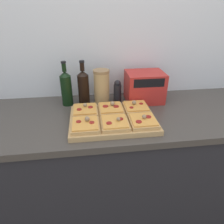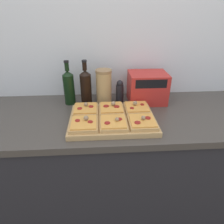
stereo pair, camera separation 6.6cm
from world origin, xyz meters
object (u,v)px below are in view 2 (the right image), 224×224
(pepper_mill, at_px, (120,92))
(toaster_oven, at_px, (147,88))
(olive_oil_bottle, at_px, (69,87))
(wine_bottle, at_px, (86,86))
(grain_jar_tall, at_px, (104,87))
(cutting_board, at_px, (112,120))

(pepper_mill, height_order, toaster_oven, toaster_oven)
(olive_oil_bottle, bearing_deg, toaster_oven, -0.09)
(wine_bottle, relative_size, pepper_mill, 1.87)
(grain_jar_tall, bearing_deg, toaster_oven, -0.16)
(cutting_board, xyz_separation_m, olive_oil_bottle, (-0.28, 0.27, 0.11))
(olive_oil_bottle, distance_m, toaster_oven, 0.54)
(wine_bottle, distance_m, pepper_mill, 0.24)
(pepper_mill, bearing_deg, grain_jar_tall, -180.00)
(toaster_oven, bearing_deg, cutting_board, -133.64)
(olive_oil_bottle, height_order, grain_jar_tall, olive_oil_bottle)
(cutting_board, distance_m, wine_bottle, 0.34)
(wine_bottle, height_order, pepper_mill, wine_bottle)
(olive_oil_bottle, xyz_separation_m, grain_jar_tall, (0.24, -0.00, -0.00))
(pepper_mill, bearing_deg, wine_bottle, 180.00)
(cutting_board, distance_m, toaster_oven, 0.39)
(cutting_board, bearing_deg, grain_jar_tall, 98.30)
(wine_bottle, bearing_deg, olive_oil_bottle, -180.00)
(cutting_board, height_order, grain_jar_tall, grain_jar_tall)
(cutting_board, height_order, olive_oil_bottle, olive_oil_bottle)
(wine_bottle, xyz_separation_m, toaster_oven, (0.42, -0.00, -0.02))
(grain_jar_tall, bearing_deg, cutting_board, -81.70)
(wine_bottle, distance_m, grain_jar_tall, 0.12)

